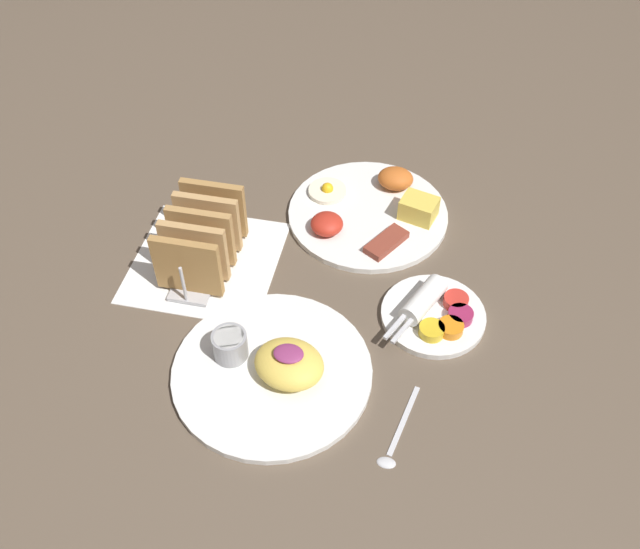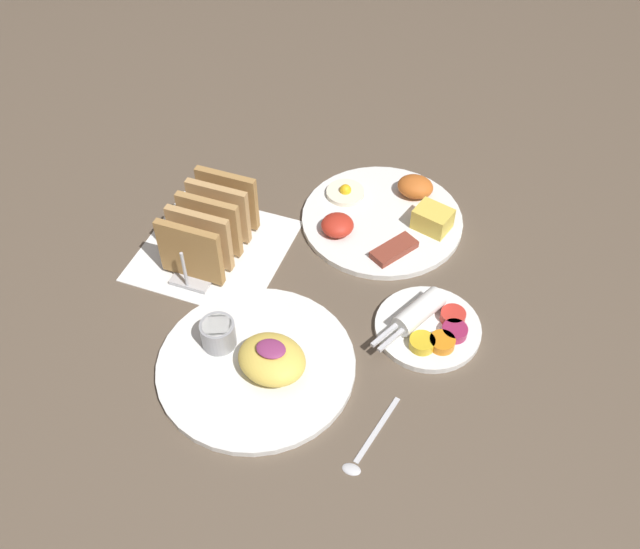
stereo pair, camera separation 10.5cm
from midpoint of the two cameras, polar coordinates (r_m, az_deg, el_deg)
ground_plane at (r=1.05m, az=0.20°, el=-2.26°), size 3.00×3.00×0.00m
napkin_flat at (r=1.13m, az=-5.90°, el=1.84°), size 0.22×0.22×0.00m
plate_breakfast at (r=1.17m, az=7.79°, el=4.52°), size 0.26×0.26×0.05m
plate_condiments at (r=1.03m, az=11.57°, el=-4.18°), size 0.15×0.15×0.04m
plate_foreground at (r=0.97m, az=-1.98°, el=-7.07°), size 0.27×0.27×0.06m
toast_rack at (r=1.09m, az=-6.10°, el=3.69°), size 0.10×0.18×0.10m
teaspoon at (r=0.91m, az=6.97°, el=-13.81°), size 0.04×0.13×0.01m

